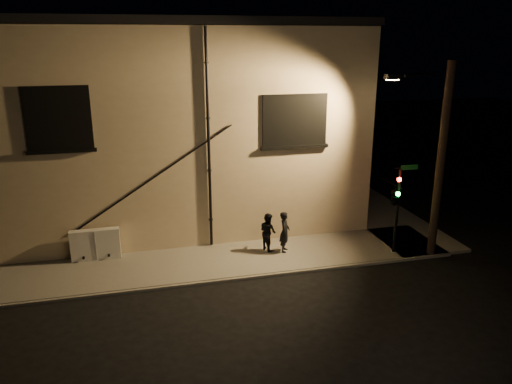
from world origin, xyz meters
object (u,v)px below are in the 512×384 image
object	(u,v)px
pedestrian_a	(285,232)
streetlamp_pole	(438,158)
traffic_signal	(395,196)
utility_cabinet	(96,244)
pedestrian_b	(268,232)

from	to	relation	value
pedestrian_a	streetlamp_pole	xyz separation A→B (m)	(5.33, -1.48, 2.96)
traffic_signal	pedestrian_a	bearing A→B (deg)	162.81
utility_cabinet	streetlamp_pole	size ratio (longest dim) A/B	0.24
pedestrian_a	streetlamp_pole	distance (m)	6.27
traffic_signal	streetlamp_pole	bearing A→B (deg)	-10.73
traffic_signal	streetlamp_pole	world-z (taller)	streetlamp_pole
pedestrian_b	traffic_signal	world-z (taller)	traffic_signal
utility_cabinet	pedestrian_a	bearing A→B (deg)	-8.35
pedestrian_a	pedestrian_b	size ratio (longest dim) A/B	1.07
pedestrian_a	traffic_signal	bearing A→B (deg)	-83.67
utility_cabinet	traffic_signal	bearing A→B (deg)	-11.57
streetlamp_pole	pedestrian_b	bearing A→B (deg)	163.21
pedestrian_a	streetlamp_pole	bearing A→B (deg)	-81.95
streetlamp_pole	pedestrian_a	bearing A→B (deg)	164.52
pedestrian_a	streetlamp_pole	world-z (taller)	streetlamp_pole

